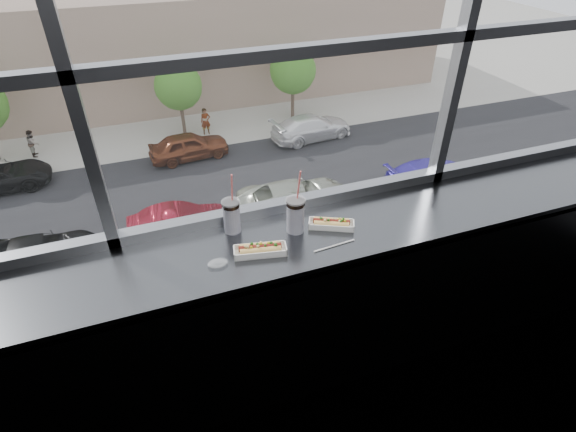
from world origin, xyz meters
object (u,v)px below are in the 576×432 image
object	(u,v)px
soda_cup_left	(232,215)
pedestrian_c	(205,119)
car_near_b	(40,249)
tree_center	(178,86)
car_far_c	(312,123)
car_near_d	(297,194)
wrapper	(218,263)
pedestrian_a	(32,141)
hotdog_tray_right	(331,223)
hotdog_tray_left	(260,249)
tree_right	(293,71)
car_near_c	(179,219)
loose_straw	(334,246)
car_far_b	(188,142)
soda_cup_right	(295,214)
car_near_e	(430,170)

from	to	relation	value
soda_cup_left	pedestrian_c	world-z (taller)	soda_cup_left
car_near_b	tree_center	size ratio (longest dim) A/B	1.14
soda_cup_left	tree_center	xyz separation A→B (m)	(2.81, 28.10, -8.85)
car_far_c	car_near_d	world-z (taller)	car_near_d
wrapper	soda_cup_left	bearing A→B (deg)	60.47
pedestrian_c	pedestrian_a	bearing A→B (deg)	177.04
hotdog_tray_right	hotdog_tray_left	bearing A→B (deg)	-143.63
tree_center	soda_cup_left	bearing A→B (deg)	-95.71
wrapper	hotdog_tray_left	bearing A→B (deg)	2.86
car_near_b	soda_cup_left	bearing A→B (deg)	-156.23
hotdog_tray_right	tree_right	bearing A→B (deg)	95.36
tree_center	pedestrian_a	bearing A→B (deg)	-178.87
soda_cup_left	tree_right	xyz separation A→B (m)	(10.96, 28.10, -8.68)
soda_cup_left	pedestrian_c	distance (m)	29.80
pedestrian_c	car_near_c	bearing A→B (deg)	-107.50
loose_straw	car_near_b	size ratio (longest dim) A/B	0.04
tree_right	car_near_c	bearing A→B (deg)	-130.56
car_near_c	tree_center	bearing A→B (deg)	-7.60
soda_cup_left	car_far_b	world-z (taller)	soda_cup_left
car_far_b	tree_center	xyz separation A→B (m)	(0.30, 4.00, 2.18)
soda_cup_left	tree_center	bearing A→B (deg)	84.29
soda_cup_left	wrapper	xyz separation A→B (m)	(-0.14, -0.25, -0.10)
soda_cup_right	pedestrian_a	size ratio (longest dim) A/B	0.19
soda_cup_right	tree_right	distance (m)	31.38
pedestrian_c	tree_center	bearing A→B (deg)	152.11
hotdog_tray_right	car_near_c	distance (m)	19.63
car_near_b	car_far_b	bearing A→B (deg)	-39.66
soda_cup_right	tree_center	xyz separation A→B (m)	(2.49, 28.22, -8.85)
loose_straw	soda_cup_left	bearing A→B (deg)	141.47
car_far_b	tree_center	world-z (taller)	tree_center
soda_cup_right	car_far_c	bearing A→B (deg)	66.53
hotdog_tray_right	car_near_c	world-z (taller)	hotdog_tray_right
loose_straw	pedestrian_a	world-z (taller)	loose_straw
hotdog_tray_right	pedestrian_c	bearing A→B (deg)	107.95
hotdog_tray_left	car_near_c	xyz separation A→B (m)	(0.61, 16.34, -11.00)
car_far_b	loose_straw	bearing A→B (deg)	170.38
soda_cup_right	pedestrian_a	world-z (taller)	soda_cup_right
hotdog_tray_right	tree_right	xyz separation A→B (m)	(10.44, 28.26, -8.60)
pedestrian_a	car_near_c	bearing A→B (deg)	-147.87
loose_straw	tree_right	size ratio (longest dim) A/B	0.05
car_near_b	tree_right	xyz separation A→B (m)	(16.39, 12.00, 2.52)
pedestrian_c	tree_center	size ratio (longest dim) A/B	0.45
pedestrian_a	hotdog_tray_left	bearing A→B (deg)	-166.40
car_near_e	car_far_b	bearing A→B (deg)	55.16
pedestrian_c	hotdog_tray_right	bearing A→B (deg)	-97.69
hotdog_tray_right	car_near_c	bearing A→B (deg)	115.05
soda_cup_left	car_near_b	distance (m)	20.35
loose_straw	car_far_c	world-z (taller)	loose_straw
hotdog_tray_right	pedestrian_a	size ratio (longest dim) A/B	0.13
car_near_b	car_far_c	xyz separation A→B (m)	(16.27, 8.00, 0.15)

